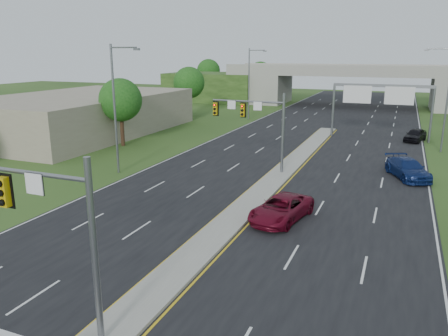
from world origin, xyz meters
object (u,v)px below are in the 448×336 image
object	(u,v)px
car_far_c	(415,135)
signal_mast_far	(258,119)
overpass	(354,88)
signal_mast_near	(38,214)
sign_gantry	(380,96)
car_far_a	(281,209)
car_far_b	(408,169)

from	to	relation	value
car_far_c	signal_mast_far	bearing A→B (deg)	-107.31
signal_mast_far	car_far_c	xyz separation A→B (m)	(13.26, 20.39, -3.94)
overpass	car_far_c	bearing A→B (deg)	-72.40
signal_mast_near	overpass	bearing A→B (deg)	88.38
signal_mast_near	signal_mast_far	xyz separation A→B (m)	(0.00, 25.00, 0.00)
sign_gantry	car_far_c	distance (m)	6.22
car_far_a	car_far_b	bearing A→B (deg)	72.26
signal_mast_far	overpass	world-z (taller)	overpass
car_far_b	sign_gantry	bearing A→B (deg)	77.58
overpass	car_far_a	xyz separation A→B (m)	(2.82, -65.66, -2.78)
sign_gantry	car_far_c	bearing A→B (deg)	5.26
signal_mast_far	overpass	size ratio (longest dim) A/B	0.09
sign_gantry	car_far_b	bearing A→B (deg)	-78.48
signal_mast_near	sign_gantry	world-z (taller)	signal_mast_near
signal_mast_far	sign_gantry	xyz separation A→B (m)	(8.95, 19.99, 0.51)
sign_gantry	overpass	size ratio (longest dim) A/B	0.14
sign_gantry	car_far_a	size ratio (longest dim) A/B	2.12
overpass	car_far_b	size ratio (longest dim) A/B	14.38
signal_mast_near	sign_gantry	bearing A→B (deg)	78.75
overpass	signal_mast_far	bearing A→B (deg)	-92.35
sign_gantry	overpass	xyz separation A→B (m)	(-6.68, 35.08, -1.69)
car_far_a	car_far_b	size ratio (longest dim) A/B	0.98
signal_mast_near	car_far_a	xyz separation A→B (m)	(5.08, 14.41, -3.95)
signal_mast_far	car_far_c	size ratio (longest dim) A/B	1.56
car_far_a	car_far_b	distance (m)	15.33
signal_mast_near	car_far_a	distance (m)	15.79
sign_gantry	car_far_c	size ratio (longest dim) A/B	2.58
signal_mast_near	car_far_a	size ratio (longest dim) A/B	1.28
sign_gantry	car_far_a	xyz separation A→B (m)	(-3.86, -30.58, -4.46)
signal_mast_near	car_far_b	bearing A→B (deg)	65.94
signal_mast_far	car_far_a	world-z (taller)	signal_mast_far
overpass	sign_gantry	bearing A→B (deg)	-79.21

